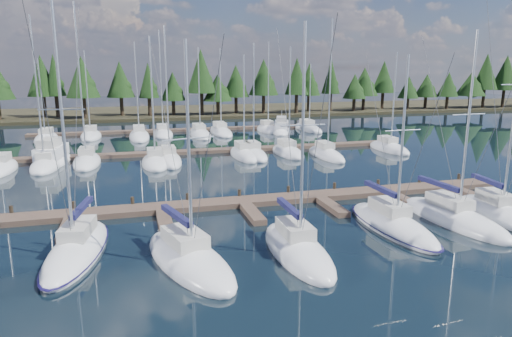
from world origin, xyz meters
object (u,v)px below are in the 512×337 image
object	(u,v)px
front_sailboat_2	(189,259)
front_sailboat_6	(498,213)
main_dock	(245,204)
motor_yacht_right	(281,129)
front_sailboat_1	(77,250)
front_sailboat_3	(297,249)
front_sailboat_4	(392,225)
front_sailboat_5	(453,218)
motor_yacht_left	(52,159)

from	to	relation	value
front_sailboat_2	front_sailboat_6	distance (m)	21.63
main_dock	motor_yacht_right	xyz separation A→B (m)	(15.25, 36.94, 0.26)
main_dock	front_sailboat_1	world-z (taller)	front_sailboat_1
main_dock	motor_yacht_right	world-z (taller)	motor_yacht_right
motor_yacht_right	front_sailboat_3	bearing A→B (deg)	-107.50
front_sailboat_2	front_sailboat_4	xyz separation A→B (m)	(13.23, 1.90, -0.00)
front_sailboat_3	front_sailboat_4	xyz separation A→B (m)	(7.28, 2.22, -0.02)
front_sailboat_4	front_sailboat_6	distance (m)	8.30
front_sailboat_1	front_sailboat_6	xyz separation A→B (m)	(27.30, -0.79, 0.03)
front_sailboat_1	front_sailboat_4	bearing A→B (deg)	-2.80
front_sailboat_5	motor_yacht_right	xyz separation A→B (m)	(2.64, 43.90, 0.19)
main_dock	front_sailboat_2	xyz separation A→B (m)	(-5.27, -8.97, 0.07)
main_dock	front_sailboat_2	bearing A→B (deg)	-120.44
front_sailboat_1	motor_yacht_left	xyz separation A→B (m)	(-5.10, 26.60, 0.21)
front_sailboat_3	motor_yacht_right	distance (m)	48.47
front_sailboat_1	front_sailboat_2	distance (m)	6.43
front_sailboat_1	front_sailboat_6	distance (m)	27.31
main_dock	front_sailboat_4	bearing A→B (deg)	-41.60
front_sailboat_1	front_sailboat_6	bearing A→B (deg)	-1.66
front_sailboat_6	main_dock	bearing A→B (deg)	156.90
main_dock	front_sailboat_4	size ratio (longest dim) A/B	3.78
front_sailboat_1	front_sailboat_4	distance (m)	19.02
main_dock	front_sailboat_3	bearing A→B (deg)	-85.81
front_sailboat_3	front_sailboat_5	world-z (taller)	front_sailboat_5
motor_yacht_left	motor_yacht_right	distance (m)	35.46
front_sailboat_3	front_sailboat_4	bearing A→B (deg)	16.94
main_dock	front_sailboat_5	distance (m)	14.41
front_sailboat_2	motor_yacht_left	bearing A→B (deg)	110.28
front_sailboat_5	motor_yacht_left	bearing A→B (deg)	136.38
front_sailboat_1	front_sailboat_3	distance (m)	12.14
motor_yacht_left	main_dock	bearing A→B (deg)	-51.72
front_sailboat_3	front_sailboat_5	xyz separation A→B (m)	(11.94, 2.34, -0.01)
main_dock	front_sailboat_3	size ratio (longest dim) A/B	3.35
main_dock	front_sailboat_2	distance (m)	10.40
front_sailboat_6	motor_yacht_right	size ratio (longest dim) A/B	1.85
front_sailboat_2	front_sailboat_5	size ratio (longest dim) A/B	0.93
front_sailboat_4	front_sailboat_5	distance (m)	4.66
front_sailboat_5	front_sailboat_6	size ratio (longest dim) A/B	0.80
front_sailboat_4	front_sailboat_3	bearing A→B (deg)	-163.06
main_dock	front_sailboat_6	distance (m)	17.68
motor_yacht_left	front_sailboat_1	bearing A→B (deg)	-79.14
front_sailboat_2	front_sailboat_4	bearing A→B (deg)	8.16
motor_yacht_left	front_sailboat_5	bearing A→B (deg)	-43.62
front_sailboat_3	front_sailboat_6	world-z (taller)	front_sailboat_6
front_sailboat_3	front_sailboat_4	world-z (taller)	front_sailboat_3
main_dock	front_sailboat_5	bearing A→B (deg)	-28.85
main_dock	front_sailboat_6	world-z (taller)	front_sailboat_6
front_sailboat_3	front_sailboat_5	size ratio (longest dim) A/B	1.00
main_dock	front_sailboat_2	world-z (taller)	front_sailboat_2
front_sailboat_4	front_sailboat_6	size ratio (longest dim) A/B	0.71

